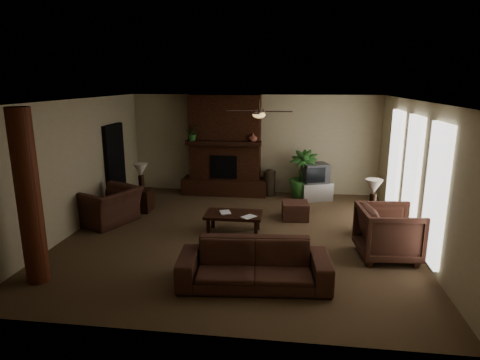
# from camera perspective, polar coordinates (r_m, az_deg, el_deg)

# --- Properties ---
(room_shell) EXTENTS (7.00, 7.00, 7.00)m
(room_shell) POSITION_cam_1_polar(r_m,az_deg,el_deg) (8.25, -0.36, 1.37)
(room_shell) COLOR brown
(room_shell) RESTS_ON ground
(fireplace) EXTENTS (2.40, 0.70, 2.80)m
(fireplace) POSITION_cam_1_polar(r_m,az_deg,el_deg) (11.54, -2.14, 3.70)
(fireplace) COLOR #442112
(fireplace) RESTS_ON ground
(windows) EXTENTS (0.08, 3.65, 2.35)m
(windows) POSITION_cam_1_polar(r_m,az_deg,el_deg) (8.71, 22.95, 0.59)
(windows) COLOR white
(windows) RESTS_ON ground
(log_column) EXTENTS (0.36, 0.36, 2.80)m
(log_column) POSITION_cam_1_polar(r_m,az_deg,el_deg) (7.11, -27.53, -2.25)
(log_column) COLOR #5F2A17
(log_column) RESTS_ON ground
(doorway) EXTENTS (0.10, 1.00, 2.10)m
(doorway) POSITION_cam_1_polar(r_m,az_deg,el_deg) (10.99, -17.11, 2.02)
(doorway) COLOR black
(doorway) RESTS_ON ground
(ceiling_fan) EXTENTS (1.35, 1.35, 0.37)m
(ceiling_fan) POSITION_cam_1_polar(r_m,az_deg,el_deg) (8.34, 2.67, 9.34)
(ceiling_fan) COLOR #2E2014
(ceiling_fan) RESTS_ON ceiling
(sofa) EXTENTS (2.43, 0.89, 0.93)m
(sofa) POSITION_cam_1_polar(r_m,az_deg,el_deg) (6.52, 1.98, -10.78)
(sofa) COLOR #44271D
(sofa) RESTS_ON ground
(armchair_left) EXTENTS (1.23, 1.46, 1.08)m
(armchair_left) POSITION_cam_1_polar(r_m,az_deg,el_deg) (9.67, -18.06, -2.71)
(armchair_left) COLOR #44271D
(armchair_left) RESTS_ON ground
(armchair_right) EXTENTS (1.05, 1.11, 1.07)m
(armchair_right) POSITION_cam_1_polar(r_m,az_deg,el_deg) (7.90, 20.20, -6.64)
(armchair_right) COLOR #44271D
(armchair_right) RESTS_ON ground
(coffee_table) EXTENTS (1.20, 0.70, 0.43)m
(coffee_table) POSITION_cam_1_polar(r_m,az_deg,el_deg) (8.67, -0.89, -5.06)
(coffee_table) COLOR black
(coffee_table) RESTS_ON ground
(ottoman) EXTENTS (0.65, 0.65, 0.40)m
(ottoman) POSITION_cam_1_polar(r_m,az_deg,el_deg) (9.67, 7.74, -4.26)
(ottoman) COLOR #44271D
(ottoman) RESTS_ON ground
(tv_stand) EXTENTS (0.97, 0.77, 0.50)m
(tv_stand) POSITION_cam_1_polar(r_m,az_deg,el_deg) (11.25, 10.49, -1.51)
(tv_stand) COLOR #ACACAE
(tv_stand) RESTS_ON ground
(tv) EXTENTS (0.78, 0.71, 0.52)m
(tv) POSITION_cam_1_polar(r_m,az_deg,el_deg) (11.07, 10.52, 0.96)
(tv) COLOR #37373A
(tv) RESTS_ON tv_stand
(floor_vase) EXTENTS (0.34, 0.34, 0.77)m
(floor_vase) POSITION_cam_1_polar(r_m,az_deg,el_deg) (11.48, 4.15, -0.07)
(floor_vase) COLOR #32271B
(floor_vase) RESTS_ON ground
(floor_plant) EXTENTS (0.99, 1.46, 0.75)m
(floor_plant) POSITION_cam_1_polar(r_m,az_deg,el_deg) (11.22, 8.76, -0.81)
(floor_plant) COLOR #2B5C24
(floor_plant) RESTS_ON ground
(side_table_left) EXTENTS (0.50, 0.50, 0.55)m
(side_table_left) POSITION_cam_1_polar(r_m,az_deg,el_deg) (10.42, -13.71, -2.77)
(side_table_left) COLOR black
(side_table_left) RESTS_ON ground
(lamp_left) EXTENTS (0.46, 0.46, 0.65)m
(lamp_left) POSITION_cam_1_polar(r_m,az_deg,el_deg) (10.26, -13.75, 1.16)
(lamp_left) COLOR #2E2014
(lamp_left) RESTS_ON side_table_left
(side_table_right) EXTENTS (0.55, 0.55, 0.55)m
(side_table_right) POSITION_cam_1_polar(r_m,az_deg,el_deg) (9.02, 17.70, -5.65)
(side_table_right) COLOR black
(side_table_right) RESTS_ON ground
(lamp_right) EXTENTS (0.42, 0.42, 0.65)m
(lamp_right) POSITION_cam_1_polar(r_m,az_deg,el_deg) (8.82, 18.26, -1.19)
(lamp_right) COLOR #2E2014
(lamp_right) RESTS_ON side_table_right
(mantel_plant) EXTENTS (0.44, 0.47, 0.33)m
(mantel_plant) POSITION_cam_1_polar(r_m,az_deg,el_deg) (11.33, -6.65, 6.34)
(mantel_plant) COLOR #2B5C24
(mantel_plant) RESTS_ON fireplace
(mantel_vase) EXTENTS (0.24, 0.25, 0.22)m
(mantel_vase) POSITION_cam_1_polar(r_m,az_deg,el_deg) (11.07, 1.87, 5.97)
(mantel_vase) COLOR brown
(mantel_vase) RESTS_ON fireplace
(book_a) EXTENTS (0.21, 0.10, 0.29)m
(book_a) POSITION_cam_1_polar(r_m,az_deg,el_deg) (8.62, -2.81, -3.78)
(book_a) COLOR #999999
(book_a) RESTS_ON coffee_table
(book_b) EXTENTS (0.18, 0.15, 0.29)m
(book_b) POSITION_cam_1_polar(r_m,az_deg,el_deg) (8.43, 0.71, -4.17)
(book_b) COLOR #999999
(book_b) RESTS_ON coffee_table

